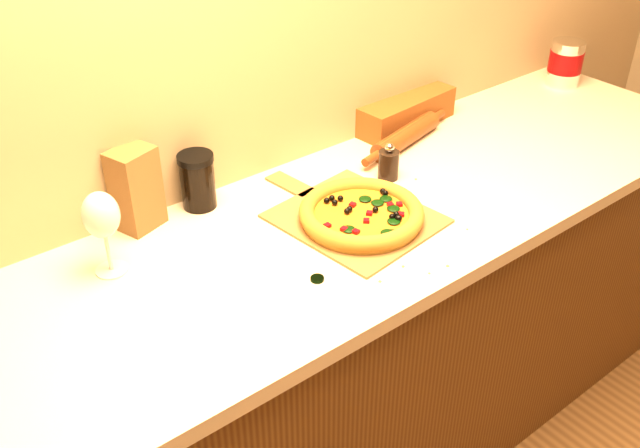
# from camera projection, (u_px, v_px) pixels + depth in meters

# --- Properties ---
(cabinet) EXTENTS (2.80, 0.65, 0.86)m
(cabinet) POSITION_uv_depth(u_px,v_px,m) (305.00, 378.00, 1.96)
(cabinet) COLOR #49270F
(cabinet) RESTS_ON ground
(countertop) EXTENTS (2.84, 0.68, 0.04)m
(countertop) POSITION_uv_depth(u_px,v_px,m) (302.00, 245.00, 1.71)
(countertop) COLOR beige
(countertop) RESTS_ON cabinet
(pizza_peel) EXTENTS (0.37, 0.51, 0.01)m
(pizza_peel) POSITION_uv_depth(u_px,v_px,m) (351.00, 216.00, 1.77)
(pizza_peel) COLOR brown
(pizza_peel) RESTS_ON countertop
(pizza) EXTENTS (0.31, 0.31, 0.04)m
(pizza) POSITION_uv_depth(u_px,v_px,m) (361.00, 214.00, 1.74)
(pizza) COLOR #A57729
(pizza) RESTS_ON pizza_peel
(bottle_cap) EXTENTS (0.03, 0.03, 0.01)m
(bottle_cap) POSITION_uv_depth(u_px,v_px,m) (317.00, 279.00, 1.56)
(bottle_cap) COLOR black
(bottle_cap) RESTS_ON countertop
(pepper_grinder) EXTENTS (0.06, 0.06, 0.11)m
(pepper_grinder) POSITION_uv_depth(u_px,v_px,m) (389.00, 164.00, 1.92)
(pepper_grinder) COLOR black
(pepper_grinder) RESTS_ON countertop
(rolling_pin) EXTENTS (0.41, 0.12, 0.06)m
(rolling_pin) POSITION_uv_depth(u_px,v_px,m) (406.00, 136.00, 2.09)
(rolling_pin) COLOR #59250F
(rolling_pin) RESTS_ON countertop
(coffee_canister) EXTENTS (0.11, 0.11, 0.16)m
(coffee_canister) POSITION_uv_depth(u_px,v_px,m) (565.00, 62.00, 2.44)
(coffee_canister) COLOR silver
(coffee_canister) RESTS_ON countertop
(bread_bag) EXTENTS (0.35, 0.14, 0.09)m
(bread_bag) POSITION_uv_depth(u_px,v_px,m) (406.00, 112.00, 2.19)
(bread_bag) COLOR brown
(bread_bag) RESTS_ON countertop
(wine_glass) EXTENTS (0.08, 0.08, 0.20)m
(wine_glass) POSITION_uv_depth(u_px,v_px,m) (101.00, 217.00, 1.51)
(wine_glass) COLOR silver
(wine_glass) RESTS_ON countertop
(paper_bag) EXTENTS (0.12, 0.11, 0.21)m
(paper_bag) POSITION_uv_depth(u_px,v_px,m) (136.00, 189.00, 1.69)
(paper_bag) COLOR brown
(paper_bag) RESTS_ON countertop
(dark_jar) EXTENTS (0.09, 0.09, 0.15)m
(dark_jar) POSITION_uv_depth(u_px,v_px,m) (198.00, 181.00, 1.78)
(dark_jar) COLOR black
(dark_jar) RESTS_ON countertop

